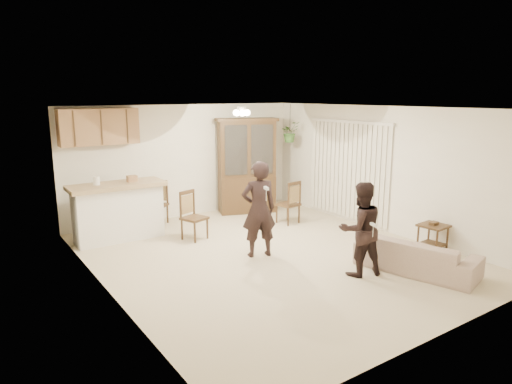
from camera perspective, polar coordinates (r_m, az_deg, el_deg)
floor at (r=7.93m, az=1.81°, el=-7.93°), size 6.50×6.50×0.00m
ceiling at (r=7.45m, az=1.94°, el=10.43°), size 5.50×6.50×0.02m
wall_back at (r=10.36m, az=-8.82°, el=3.84°), size 5.50×0.02×2.50m
wall_front at (r=5.40m, az=22.74°, el=-4.65°), size 5.50×0.02×2.50m
wall_left at (r=6.40m, az=-18.42°, el=-1.78°), size 0.02×6.50×2.50m
wall_right at (r=9.46m, az=15.46°, el=2.76°), size 0.02×6.50×2.50m
breakfast_bar at (r=9.02m, az=-16.81°, el=-2.64°), size 1.60×0.55×1.00m
bar_top at (r=8.90m, az=-17.02°, el=0.78°), size 1.75×0.70×0.08m
upper_cabinets at (r=9.44m, az=-19.05°, el=7.72°), size 1.50×0.34×0.70m
vertical_blinds at (r=10.05m, az=11.37°, el=2.62°), size 0.06×2.30×2.10m
ceiling_fixture at (r=8.56m, az=-1.79°, el=9.99°), size 0.36×0.36×0.20m
hanging_plant at (r=10.79m, az=4.25°, el=7.49°), size 0.43×0.37×0.48m
plant_cord at (r=10.77m, az=4.28°, el=9.21°), size 0.01×0.01×0.65m
sofa at (r=7.55m, az=19.47°, el=-6.75°), size 1.21×2.00×0.73m
adult at (r=7.66m, az=0.35°, el=-1.61°), size 0.75×0.60×1.80m
child at (r=7.10m, az=12.90°, el=-4.93°), size 0.77×0.67×1.35m
china_hutch at (r=10.57m, az=-1.16°, el=3.21°), size 1.49×0.98×2.19m
side_table at (r=8.62m, az=21.21°, el=-5.33°), size 0.48×0.48×0.54m
chair_bar at (r=8.79m, az=-7.68°, el=-4.22°), size 0.52×0.52×0.93m
chair_hutch_left at (r=9.91m, az=-12.33°, el=-2.50°), size 0.58×0.58×0.93m
chair_hutch_right at (r=9.81m, az=4.01°, el=-2.40°), size 0.47×0.47×0.93m
controller_adult at (r=7.23m, az=1.30°, el=0.48°), size 0.08×0.15×0.04m
controller_child at (r=6.77m, az=14.46°, el=-3.97°), size 0.07×0.13×0.04m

